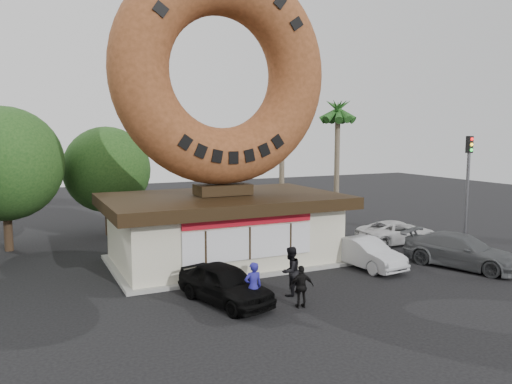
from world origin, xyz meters
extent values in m
plane|color=black|center=(0.00, 0.00, 0.00)|extent=(90.00, 90.00, 0.00)
cube|color=silver|center=(0.00, 6.00, 1.50)|extent=(10.00, 6.00, 3.00)
cube|color=#999993|center=(0.00, 6.00, 0.07)|extent=(10.60, 6.60, 0.15)
cube|color=#3F3F3F|center=(0.00, 6.00, 3.05)|extent=(10.00, 6.00, 0.10)
cube|color=black|center=(0.00, 6.00, 3.00)|extent=(11.20, 7.20, 0.55)
cube|color=silver|center=(0.00, 2.95, 1.55)|extent=(6.00, 0.12, 1.40)
cube|color=#B50F1D|center=(0.00, 2.93, 2.55)|extent=(6.00, 0.10, 0.45)
cube|color=black|center=(0.00, 6.00, 3.55)|extent=(2.60, 1.40, 0.50)
torus|color=#9A532C|center=(0.00, 6.00, 9.05)|extent=(10.50, 2.68, 10.50)
cylinder|color=#473321|center=(-9.50, 13.00, 1.65)|extent=(0.44, 0.44, 3.30)
sphere|color=#193F16|center=(-9.50, 13.00, 4.65)|extent=(6.00, 6.00, 6.00)
cylinder|color=#473321|center=(-4.00, 15.00, 1.43)|extent=(0.44, 0.44, 2.86)
sphere|color=#193F16|center=(-4.00, 15.00, 4.03)|extent=(5.20, 5.20, 5.20)
cylinder|color=#726651|center=(7.50, 14.00, 4.50)|extent=(0.36, 0.36, 9.00)
cylinder|color=#726651|center=(11.00, 12.50, 4.00)|extent=(0.36, 0.36, 8.00)
cylinder|color=#59595E|center=(-2.00, 16.00, 4.00)|extent=(0.18, 0.18, 8.00)
cylinder|color=#59595E|center=(-1.10, 16.00, 7.90)|extent=(1.80, 0.12, 0.12)
cube|color=#59595E|center=(-0.20, 16.00, 7.85)|extent=(0.45, 0.20, 0.12)
cylinder|color=#59595E|center=(14.00, 4.00, 3.00)|extent=(0.18, 0.18, 6.00)
cube|color=black|center=(14.00, 4.00, 5.60)|extent=(0.30, 0.28, 0.95)
sphere|color=red|center=(14.00, 3.85, 5.90)|extent=(0.18, 0.18, 0.18)
sphere|color=yellow|center=(14.00, 3.85, 5.60)|extent=(0.18, 0.18, 0.18)
sphere|color=green|center=(14.00, 3.85, 5.30)|extent=(0.18, 0.18, 0.18)
imported|color=navy|center=(-1.57, -0.81, 0.89)|extent=(0.67, 0.46, 1.78)
imported|color=black|center=(0.48, 0.19, 0.96)|extent=(1.14, 1.04, 1.91)
imported|color=black|center=(0.18, -1.18, 0.77)|extent=(0.96, 0.54, 1.54)
imported|color=black|center=(-2.12, 0.47, 0.73)|extent=(2.84, 4.58, 1.45)
imported|color=#AFB0B4|center=(5.62, 2.22, 0.68)|extent=(1.85, 4.28, 1.37)
imported|color=#4F5154|center=(9.71, 0.35, 0.77)|extent=(3.97, 5.73, 1.54)
imported|color=silver|center=(10.42, 5.52, 0.65)|extent=(4.82, 2.49, 1.30)
camera|label=1|loc=(-8.71, -16.16, 6.27)|focal=35.00mm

